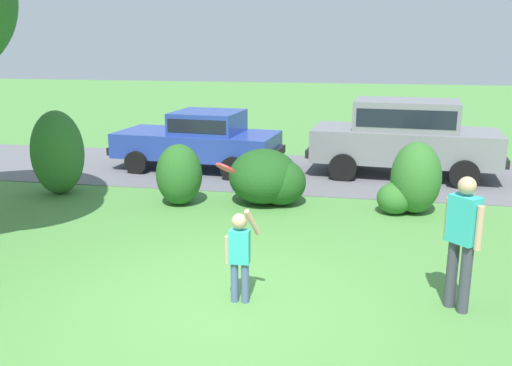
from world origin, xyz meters
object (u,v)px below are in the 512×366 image
Objects in this scene: parked_sedan at (200,138)px; parked_suv at (405,134)px; child_thrower at (240,250)px; adult_onlooker at (462,236)px; frisbee at (225,168)px.

parked_sedan is 0.94× the size of parked_suv.
parked_suv reaches higher than child_thrower.
adult_onlooker is at bearing -52.41° from parked_sedan.
child_thrower is (-2.53, -7.63, -0.36)m from parked_suv.
parked_sedan is 14.38× the size of frisbee.
frisbee is 3.11m from adult_onlooker.
parked_suv is 7.31m from adult_onlooker.
parked_suv reaches higher than frisbee.
frisbee reaches higher than child_thrower.
adult_onlooker is (0.22, -7.31, -0.09)m from parked_suv.
frisbee is at bearing -111.36° from parked_suv.
parked_sedan is 5.24m from parked_suv.
child_thrower is (2.70, -7.39, -0.13)m from parked_sedan.
parked_sedan is 8.92m from adult_onlooker.
frisbee reaches higher than parked_sedan.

